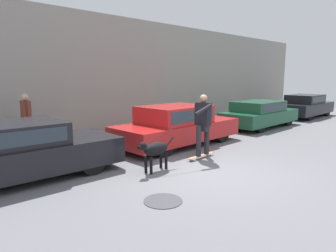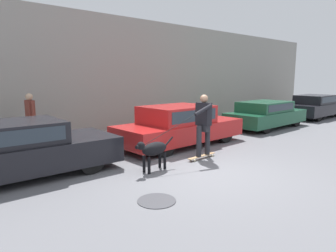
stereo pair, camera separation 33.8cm
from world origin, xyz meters
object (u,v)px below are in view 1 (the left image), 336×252
object	(u,v)px
dog	(155,150)
fire_hydrant	(208,123)
parked_car_3	(305,106)
parked_car_0	(17,152)
skateboarder	(203,122)
parked_car_1	(177,126)
pedestrian_with_bag	(26,117)
parked_car_2	(259,114)

from	to	relation	value
dog	fire_hydrant	world-z (taller)	dog
parked_car_3	parked_car_0	bearing A→B (deg)	179.06
skateboarder	parked_car_1	bearing A→B (deg)	-113.81
pedestrian_with_bag	fire_hydrant	world-z (taller)	pedestrian_with_bag
parked_car_3	skateboarder	world-z (taller)	skateboarder
parked_car_0	parked_car_2	world-z (taller)	parked_car_0
parked_car_1	skateboarder	xyz separation A→B (m)	(-0.64, -1.63, 0.38)
parked_car_0	skateboarder	distance (m)	4.64
parked_car_0	skateboarder	bearing A→B (deg)	-19.03
parked_car_1	parked_car_3	distance (m)	10.26
parked_car_2	parked_car_1	bearing A→B (deg)	179.07
pedestrian_with_bag	parked_car_3	bearing A→B (deg)	-13.69
dog	parked_car_2	bearing A→B (deg)	-173.31
pedestrian_with_bag	skateboarder	bearing A→B (deg)	-55.22
dog	fire_hydrant	bearing A→B (deg)	-159.04
skateboarder	parked_car_3	bearing A→B (deg)	-173.86
parked_car_2	fire_hydrant	xyz separation A→B (m)	(-2.56, 0.89, -0.23)
parked_car_2	skateboarder	xyz separation A→B (m)	(-5.91, -1.64, 0.42)
parked_car_3	pedestrian_with_bag	xyz separation A→B (m)	(-14.18, 2.48, 0.42)
parked_car_0	parked_car_1	size ratio (longest dim) A/B	0.96
parked_car_1	dog	size ratio (longest dim) A/B	3.73
parked_car_1	parked_car_2	xyz separation A→B (m)	(5.27, 0.00, -0.04)
fire_hydrant	parked_car_2	bearing A→B (deg)	-19.11
parked_car_1	dog	bearing A→B (deg)	-146.95
pedestrian_with_bag	parked_car_1	bearing A→B (deg)	-36.10
parked_car_1	pedestrian_with_bag	bearing A→B (deg)	146.28
pedestrian_with_bag	dog	bearing A→B (deg)	-73.14
parked_car_1	dog	world-z (taller)	parked_car_1
parked_car_3	parked_car_1	bearing A→B (deg)	179.07
parked_car_3	fire_hydrant	distance (m)	7.61
parked_car_2	dog	bearing A→B (deg)	-168.91
dog	pedestrian_with_bag	bearing A→B (deg)	-74.72
parked_car_1	parked_car_2	bearing A→B (deg)	-1.38
dog	fire_hydrant	size ratio (longest dim) A/B	1.76
dog	skateboarder	xyz separation A→B (m)	(1.73, -0.01, 0.49)
parked_car_0	parked_car_2	xyz separation A→B (m)	(10.23, -0.00, -0.03)
pedestrian_with_bag	fire_hydrant	distance (m)	6.86
parked_car_1	parked_car_2	size ratio (longest dim) A/B	1.08
dog	fire_hydrant	distance (m)	5.68
parked_car_0	parked_car_3	bearing A→B (deg)	1.72
fire_hydrant	parked_car_0	bearing A→B (deg)	-173.43
parked_car_0	dog	size ratio (longest dim) A/B	3.60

